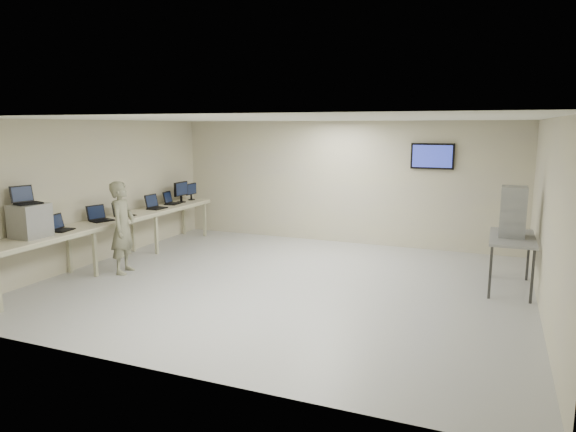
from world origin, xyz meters
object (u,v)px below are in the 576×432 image
at_px(soldier, 123,227).
at_px(side_table, 512,241).
at_px(workbench, 115,222).
at_px(equipment_box, 30,221).

distance_m(soldier, side_table, 6.79).
height_order(workbench, equipment_box, equipment_box).
relative_size(equipment_box, side_table, 0.36).
bearing_deg(soldier, equipment_box, 140.29).
relative_size(workbench, equipment_box, 11.04).
bearing_deg(workbench, soldier, -39.24).
relative_size(soldier, side_table, 1.14).
xyz_separation_m(equipment_box, side_table, (7.25, 3.04, -0.35)).
distance_m(equipment_box, side_table, 7.87).
bearing_deg(soldier, workbench, 35.93).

